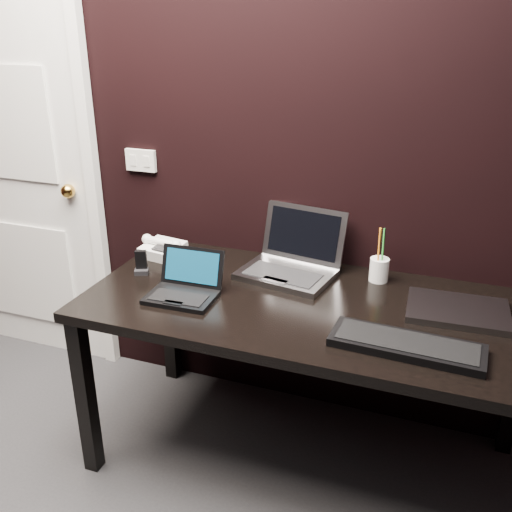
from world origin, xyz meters
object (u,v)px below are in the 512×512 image
(desk, at_px, (308,321))
(silver_laptop, at_px, (291,263))
(ext_keyboard, at_px, (407,345))
(closed_laptop, at_px, (458,311))
(netbook, at_px, (184,288))
(mobile_phone, at_px, (141,265))
(pen_cup, at_px, (379,269))
(desk_phone, at_px, (163,249))
(door, at_px, (14,164))

(desk, relative_size, silver_laptop, 4.08)
(ext_keyboard, bearing_deg, desk, 151.66)
(ext_keyboard, bearing_deg, silver_laptop, 140.32)
(silver_laptop, bearing_deg, closed_laptop, -10.69)
(netbook, xyz_separation_m, mobile_phone, (-0.26, 0.13, 0.00))
(silver_laptop, height_order, mobile_phone, silver_laptop)
(netbook, bearing_deg, pen_cup, 30.35)
(desk, distance_m, ext_keyboard, 0.44)
(desk_phone, bearing_deg, silver_laptop, 2.21)
(closed_laptop, distance_m, mobile_phone, 1.26)
(desk, distance_m, desk_phone, 0.77)
(desk_phone, height_order, mobile_phone, mobile_phone)
(ext_keyboard, height_order, closed_laptop, ext_keyboard)
(mobile_phone, relative_size, pen_cup, 0.43)
(desk, relative_size, netbook, 6.46)
(mobile_phone, bearing_deg, pen_cup, 15.81)
(closed_laptop, distance_m, pen_cup, 0.36)
(closed_laptop, bearing_deg, netbook, -167.80)
(ext_keyboard, bearing_deg, desk_phone, 159.71)
(desk_phone, bearing_deg, ext_keyboard, -20.29)
(desk, bearing_deg, desk_phone, 164.29)
(desk_phone, xyz_separation_m, mobile_phone, (0.00, -0.19, -0.00))
(door, distance_m, mobile_phone, 1.02)
(door, height_order, ext_keyboard, door)
(ext_keyboard, height_order, pen_cup, pen_cup)
(door, bearing_deg, desk, -12.82)
(netbook, height_order, silver_laptop, silver_laptop)
(netbook, height_order, desk_phone, netbook)
(desk_phone, bearing_deg, netbook, -49.99)
(desk, xyz_separation_m, closed_laptop, (0.53, 0.10, 0.09))
(desk, height_order, closed_laptop, closed_laptop)
(pen_cup, bearing_deg, desk, -126.80)
(closed_laptop, bearing_deg, ext_keyboard, -115.39)
(silver_laptop, xyz_separation_m, mobile_phone, (-0.59, -0.21, -0.01))
(netbook, distance_m, ext_keyboard, 0.85)
(door, xyz_separation_m, pen_cup, (1.86, -0.09, -0.25))
(silver_laptop, distance_m, closed_laptop, 0.68)
(silver_laptop, xyz_separation_m, ext_keyboard, (0.52, -0.43, -0.03))
(silver_laptop, relative_size, desk_phone, 1.97)
(desk_phone, bearing_deg, door, 169.53)
(ext_keyboard, distance_m, desk_phone, 1.18)
(desk_phone, bearing_deg, pen_cup, 4.76)
(closed_laptop, bearing_deg, silver_laptop, 169.31)
(netbook, height_order, pen_cup, pen_cup)
(pen_cup, bearing_deg, desk_phone, -175.24)
(door, relative_size, netbook, 8.13)
(pen_cup, bearing_deg, door, 177.19)
(closed_laptop, bearing_deg, desk_phone, 175.29)
(ext_keyboard, relative_size, closed_laptop, 1.35)
(door, relative_size, desk_phone, 10.09)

